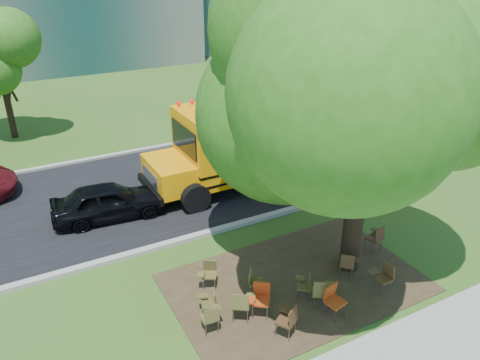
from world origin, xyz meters
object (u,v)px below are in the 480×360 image
main_tree (369,94)px  chair_1 (242,303)px  chair_11 (306,284)px  chair_8 (210,301)px  chair_0 (211,316)px  chair_6 (384,275)px  chair_4 (322,291)px  black_car (109,201)px  chair_3 (260,296)px  chair_5 (333,298)px  chair_9 (209,271)px  chair_7 (348,263)px  chair_2 (288,318)px  chair_12 (348,250)px  school_bus (312,126)px  chair_13 (376,236)px  chair_10 (254,280)px

main_tree → chair_1: 6.12m
chair_11 → chair_8: bearing=116.7°
main_tree → chair_0: 6.73m
chair_1 → chair_6: size_ratio=1.04×
chair_4 → chair_11: bearing=136.2°
chair_4 → black_car: 8.20m
chair_3 → chair_5: size_ratio=1.02×
chair_8 → chair_9: chair_9 is taller
chair_7 → chair_8: chair_7 is taller
chair_2 → chair_9: chair_2 is taller
chair_7 → chair_11: (-1.58, -0.17, -0.03)m
chair_3 → chair_0: bearing=36.4°
chair_0 → black_car: black_car is taller
chair_12 → chair_8: bearing=-45.2°
school_bus → chair_3: (-6.67, -7.11, -1.29)m
main_tree → chair_4: (-1.81, -1.05, -4.71)m
school_bus → chair_11: 8.98m
school_bus → black_car: 8.94m
chair_0 → chair_3: 1.37m
school_bus → chair_5: size_ratio=14.28×
main_tree → chair_0: main_tree is taller
main_tree → chair_12: main_tree is taller
main_tree → chair_13: (1.28, 0.28, -4.73)m
chair_1 → chair_11: (1.93, -0.04, -0.09)m
chair_7 → chair_11: 1.59m
chair_6 → black_car: bearing=36.2°
school_bus → chair_7: size_ratio=16.00×
chair_7 → chair_9: bearing=-159.8°
main_tree → chair_5: 5.22m
chair_5 → chair_10: 2.16m
main_tree → chair_12: (0.07, 0.17, -4.79)m
chair_3 → chair_9: size_ratio=1.17×
chair_0 → chair_7: 4.36m
chair_4 → chair_13: bearing=55.4°
chair_1 → chair_13: bearing=40.2°
chair_7 → chair_1: bearing=-135.3°
chair_7 → chair_9: chair_7 is taller
chair_1 → chair_5: chair_5 is taller
main_tree → chair_7: bearing=-135.3°
chair_4 → chair_6: (1.93, -0.22, -0.03)m
chair_11 → chair_13: size_ratio=0.87×
chair_0 → chair_8: bearing=71.0°
chair_10 → black_car: black_car is taller
chair_8 → chair_10: 1.42m
chair_4 → chair_13: size_ratio=1.04×
chair_8 → chair_12: bearing=-70.6°
chair_0 → chair_7: bearing=6.1°
chair_3 → chair_12: bearing=-132.5°
chair_9 → chair_0: bearing=97.9°
chair_0 → chair_12: bearing=12.1°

